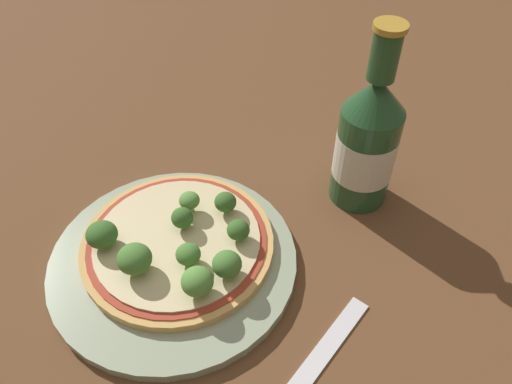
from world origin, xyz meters
name	(u,v)px	position (x,y,z in m)	size (l,w,h in m)	color
ground_plane	(190,245)	(0.00, 0.00, 0.00)	(3.00, 3.00, 0.00)	brown
plate	(174,260)	(0.01, -0.03, 0.01)	(0.27, 0.27, 0.01)	#93A384
pizza	(179,244)	(0.00, -0.02, 0.02)	(0.21, 0.21, 0.01)	tan
broccoli_floret_0	(225,202)	(0.01, 0.05, 0.04)	(0.02, 0.02, 0.03)	#89A866
broccoli_floret_1	(238,230)	(0.05, 0.03, 0.04)	(0.02, 0.02, 0.02)	#89A866
broccoli_floret_2	(227,264)	(0.07, -0.01, 0.04)	(0.03, 0.03, 0.03)	#89A866
broccoli_floret_3	(189,201)	(-0.02, 0.02, 0.04)	(0.02, 0.02, 0.03)	#89A866
broccoli_floret_4	(134,258)	(0.00, -0.07, 0.04)	(0.04, 0.04, 0.03)	#89A866
broccoli_floret_5	(188,254)	(0.03, -0.03, 0.04)	(0.03, 0.03, 0.02)	#89A866
broccoli_floret_6	(102,235)	(-0.05, -0.07, 0.04)	(0.03, 0.03, 0.03)	#89A866
broccoli_floret_7	(197,282)	(0.07, -0.05, 0.04)	(0.03, 0.03, 0.03)	#89A866
broccoli_floret_8	(181,219)	(-0.01, 0.00, 0.04)	(0.02, 0.02, 0.03)	#89A866
beer_bottle	(367,142)	(0.10, 0.19, 0.08)	(0.07, 0.07, 0.23)	#234C28
fork	(318,359)	(0.19, -0.02, 0.00)	(0.03, 0.16, 0.00)	silver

